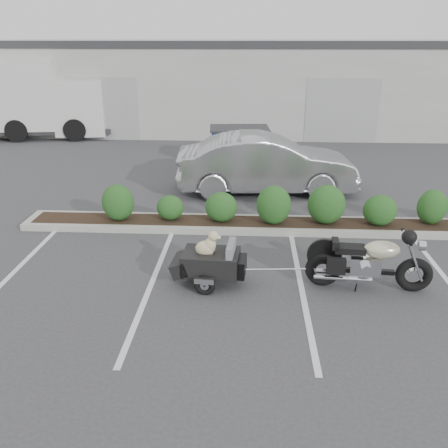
# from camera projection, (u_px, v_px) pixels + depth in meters

# --- Properties ---
(ground) EXTENTS (90.00, 90.00, 0.00)m
(ground) POSITION_uv_depth(u_px,v_px,m) (235.00, 270.00, 9.06)
(ground) COLOR #38383A
(ground) RESTS_ON ground
(planter_kerb) EXTENTS (12.00, 1.00, 0.15)m
(planter_kerb) POSITION_uv_depth(u_px,v_px,m) (281.00, 225.00, 11.02)
(planter_kerb) COLOR #9E9E93
(planter_kerb) RESTS_ON ground
(building) EXTENTS (26.00, 10.00, 4.00)m
(building) POSITION_uv_depth(u_px,v_px,m) (247.00, 82.00, 24.09)
(building) COLOR #9EA099
(building) RESTS_ON ground
(motorcycle) EXTENTS (2.20, 0.74, 1.26)m
(motorcycle) POSITION_uv_depth(u_px,v_px,m) (369.00, 263.00, 8.24)
(motorcycle) COLOR black
(motorcycle) RESTS_ON ground
(pet_trailer) EXTENTS (1.76, 0.99, 1.04)m
(pet_trailer) POSITION_uv_depth(u_px,v_px,m) (210.00, 262.00, 8.43)
(pet_trailer) COLOR black
(pet_trailer) RESTS_ON ground
(sedan) EXTENTS (5.10, 2.09, 1.64)m
(sedan) POSITION_uv_depth(u_px,v_px,m) (266.00, 164.00, 13.33)
(sedan) COLOR #AAAAB1
(sedan) RESTS_ON ground
(dumpster) EXTENTS (2.08, 1.51, 1.30)m
(dumpster) POSITION_uv_depth(u_px,v_px,m) (239.00, 146.00, 16.24)
(dumpster) COLOR navy
(dumpster) RESTS_ON ground
(delivery_truck) EXTENTS (7.54, 3.28, 3.34)m
(delivery_truck) POSITION_uv_depth(u_px,v_px,m) (26.00, 100.00, 20.55)
(delivery_truck) COLOR silver
(delivery_truck) RESTS_ON ground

